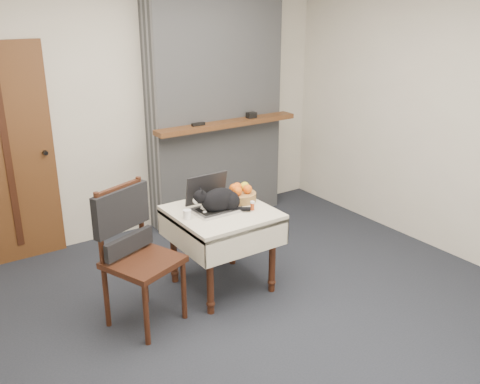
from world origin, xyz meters
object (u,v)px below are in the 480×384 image
object	(u,v)px
pill_bottle	(252,206)
cat	(220,200)
cream_jar	(187,214)
chair	(131,237)
door	(7,157)
fruit_basket	(240,194)
laptop	(212,201)
side_table	(222,223)

from	to	relation	value
pill_bottle	cat	bearing A→B (deg)	151.63
cream_jar	chair	size ratio (longest dim) A/B	0.07
door	cream_jar	distance (m)	1.81
door	fruit_basket	size ratio (longest dim) A/B	7.62
cat	door	bearing A→B (deg)	144.26
cream_jar	fruit_basket	xyz separation A→B (m)	(0.57, 0.09, 0.02)
cream_jar	chair	distance (m)	0.49
cat	cream_jar	size ratio (longest dim) A/B	5.98
laptop	cat	size ratio (longest dim) A/B	0.87
cat	cream_jar	xyz separation A→B (m)	(-0.30, 0.01, -0.06)
laptop	cream_jar	size ratio (longest dim) A/B	5.20
door	cream_jar	world-z (taller)	door
cat	fruit_basket	size ratio (longest dim) A/B	1.66
fruit_basket	chair	distance (m)	1.06
pill_bottle	door	bearing A→B (deg)	132.55
door	pill_bottle	size ratio (longest dim) A/B	26.77
side_table	fruit_basket	bearing A→B (deg)	20.57
cream_jar	pill_bottle	bearing A→B (deg)	-14.69
door	fruit_basket	bearing A→B (deg)	-42.48
side_table	cat	world-z (taller)	cat
door	side_table	size ratio (longest dim) A/B	2.56
laptop	fruit_basket	distance (m)	0.29
chair	laptop	bearing A→B (deg)	-13.82
fruit_basket	chair	bearing A→B (deg)	-173.43
door	side_table	distance (m)	2.03
door	fruit_basket	distance (m)	2.11
cat	pill_bottle	world-z (taller)	cat
cream_jar	chair	bearing A→B (deg)	-176.20
pill_bottle	laptop	bearing A→B (deg)	141.26
cat	fruit_basket	distance (m)	0.29
cat	fruit_basket	bearing A→B (deg)	34.82
chair	pill_bottle	bearing A→B (deg)	-27.17
side_table	cat	size ratio (longest dim) A/B	1.79
cat	pill_bottle	distance (m)	0.27
pill_bottle	cream_jar	bearing A→B (deg)	165.31
fruit_basket	cat	bearing A→B (deg)	-159.40
cream_jar	fruit_basket	distance (m)	0.57
pill_bottle	fruit_basket	size ratio (longest dim) A/B	0.28
laptop	fruit_basket	world-z (taller)	laptop
pill_bottle	fruit_basket	world-z (taller)	fruit_basket
side_table	pill_bottle	xyz separation A→B (m)	(0.21, -0.13, 0.15)
cat	pill_bottle	size ratio (longest dim) A/B	5.83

